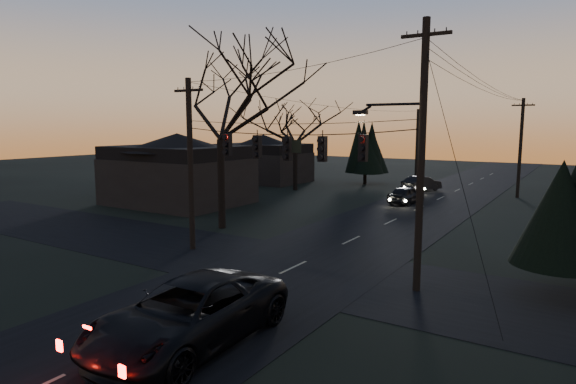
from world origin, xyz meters
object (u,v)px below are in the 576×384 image
Objects in this scene: utility_pole_far_l at (415,181)px; sedan_oncoming_b at (422,184)px; suv_near at (189,314)px; utility_pole_far_r at (517,198)px; sedan_oncoming_a at (406,195)px; bare_tree_left at (220,103)px; utility_pole_right at (416,290)px; utility_pole_left at (193,249)px.

sedan_oncoming_b is at bearing -68.99° from utility_pole_far_l.
utility_pole_far_r is at bearing 81.94° from suv_near.
utility_pole_far_r is at bearing -123.04° from sedan_oncoming_a.
bare_tree_left reaches higher than utility_pole_far_l.
utility_pole_right is 2.46× the size of sedan_oncoming_a.
utility_pole_right is 2.32× the size of sedan_oncoming_b.
utility_pole_right is at bearing 61.29° from suv_near.
utility_pole_left is 9.12m from bare_tree_left.
sedan_oncoming_a is at bearing 119.50° from sedan_oncoming_b.
sedan_oncoming_a is at bearing 94.63° from suv_near.
utility_pole_right is 1.25× the size of utility_pole_far_l.
utility_pole_far_r is 0.79× the size of bare_tree_left.
utility_pole_far_r is at bearing 67.67° from utility_pole_left.
sedan_oncoming_b is (-8.23, -0.50, 0.71)m from utility_pole_far_r.
suv_near is 1.62× the size of sedan_oncoming_a.
utility_pole_far_l reaches higher than sedan_oncoming_a.
sedan_oncoming_a is (-7.08, -8.37, 0.69)m from utility_pole_far_r.
utility_pole_far_l is at bearing 107.72° from utility_pole_right.
utility_pole_right is at bearing -19.17° from bare_tree_left.
utility_pole_far_l is (-11.50, 36.00, 0.00)m from utility_pole_right.
bare_tree_left is at bearing 113.42° from utility_pole_left.
sedan_oncoming_a is (6.46, 14.93, -6.84)m from bare_tree_left.
utility_pole_left is 27.70m from sedan_oncoming_b.
utility_pole_right reaches higher than sedan_oncoming_a.
utility_pole_right is 1.52× the size of suv_near.
bare_tree_left is at bearing 73.77° from sedan_oncoming_a.
utility_pole_left is at bearing 180.00° from utility_pole_right.
utility_pole_left reaches higher than sedan_oncoming_a.
bare_tree_left is 1.64× the size of suv_near.
sedan_oncoming_b is at bearing -176.51° from utility_pole_far_r.
utility_pole_far_l is at bearing 98.00° from suv_near.
utility_pole_far_l is (-11.50, 8.00, 0.00)m from utility_pole_far_r.
utility_pole_right is 1.18× the size of utility_pole_far_r.
utility_pole_far_r is at bearing -155.40° from sedan_oncoming_b.
sedan_oncoming_a is at bearing 109.82° from utility_pole_right.
bare_tree_left is (-13.54, 4.71, 7.54)m from utility_pole_right.
sedan_oncoming_b is (3.27, 27.50, 0.71)m from utility_pole_left.
suv_near reaches higher than sedan_oncoming_a.
utility_pole_right reaches higher than utility_pole_far_r.
suv_near is at bearing -96.45° from utility_pole_far_r.
utility_pole_far_r is at bearing 59.83° from bare_tree_left.
utility_pole_left is at bearing 104.34° from sedan_oncoming_b.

